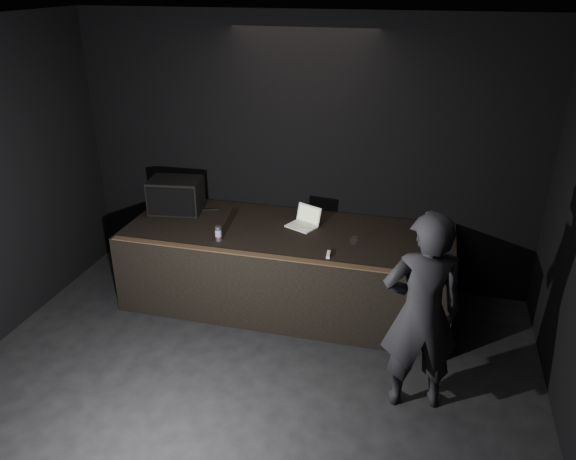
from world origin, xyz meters
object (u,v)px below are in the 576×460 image
(stage_monitor, at_px, (176,195))
(person, at_px, (421,313))
(beer_can, at_px, (218,233))
(stage_riser, at_px, (287,267))
(laptop, at_px, (305,221))

(stage_monitor, height_order, person, person)
(stage_monitor, distance_m, beer_can, 1.12)
(stage_riser, bearing_deg, person, -41.60)
(laptop, height_order, person, person)
(stage_monitor, xyz_separation_m, laptop, (1.74, -0.03, -0.16))
(stage_riser, relative_size, beer_can, 22.04)
(stage_monitor, relative_size, beer_can, 3.97)
(stage_riser, distance_m, laptop, 0.62)
(laptop, distance_m, person, 2.27)
(person, bearing_deg, stage_monitor, -41.16)
(beer_can, bearing_deg, stage_riser, 32.28)
(stage_monitor, xyz_separation_m, beer_can, (0.86, -0.70, -0.13))
(stage_monitor, bearing_deg, stage_riser, -16.93)
(laptop, bearing_deg, stage_monitor, -156.21)
(stage_monitor, relative_size, person, 0.35)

